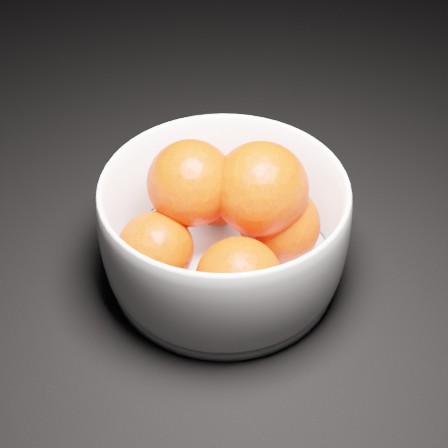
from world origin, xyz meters
TOP-DOWN VIEW (x-y plane):
  - bowl at (0.25, -0.25)m, footprint 0.22×0.22m
  - orange_pile at (0.26, -0.25)m, footprint 0.17×0.17m

SIDE VIEW (x-z plane):
  - bowl at x=0.25m, z-range 0.00..0.11m
  - orange_pile at x=0.26m, z-range 0.00..0.12m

